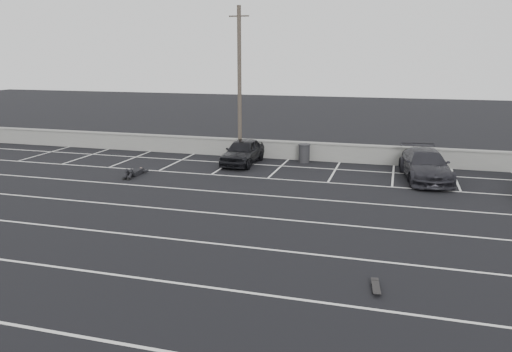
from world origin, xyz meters
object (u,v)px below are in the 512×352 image
(car_left, at_px, (243,152))
(trash_bin, at_px, (304,153))
(utility_pole, at_px, (240,84))
(person, at_px, (137,170))
(car_right, at_px, (425,165))
(skateboard, at_px, (376,287))

(car_left, height_order, trash_bin, car_left)
(utility_pole, xyz_separation_m, person, (-3.92, -5.20, -4.14))
(car_right, height_order, skateboard, car_right)
(utility_pole, height_order, trash_bin, utility_pole)
(trash_bin, distance_m, skateboard, 15.93)
(car_right, distance_m, skateboard, 12.96)
(skateboard, bearing_deg, utility_pole, 112.60)
(person, bearing_deg, trash_bin, 29.18)
(car_right, bearing_deg, car_left, 165.34)
(utility_pole, bearing_deg, trash_bin, 1.32)
(person, distance_m, skateboard, 15.97)
(car_left, xyz_separation_m, skateboard, (8.04, -13.87, -0.63))
(car_right, relative_size, trash_bin, 4.74)
(car_left, height_order, utility_pole, utility_pole)
(car_left, xyz_separation_m, trash_bin, (3.25, 1.32, -0.16))
(person, bearing_deg, utility_pole, 47.81)
(car_right, xyz_separation_m, trash_bin, (-6.47, 2.35, -0.19))
(skateboard, bearing_deg, person, 134.61)
(car_right, bearing_deg, trash_bin, 151.41)
(person, bearing_deg, car_right, 6.50)
(utility_pole, height_order, person, utility_pole)
(trash_bin, distance_m, person, 9.38)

